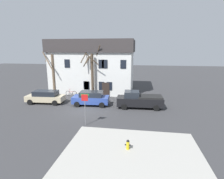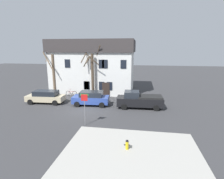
{
  "view_description": "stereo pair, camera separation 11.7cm",
  "coord_description": "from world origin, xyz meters",
  "px_view_note": "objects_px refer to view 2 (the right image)",
  "views": [
    {
      "loc": [
        6.19,
        -18.56,
        6.87
      ],
      "look_at": [
        2.91,
        2.38,
        2.04
      ],
      "focal_mm": 28.52,
      "sensor_mm": 36.0,
      "label": 1
    },
    {
      "loc": [
        6.3,
        -18.54,
        6.87
      ],
      "look_at": [
        2.91,
        2.38,
        2.04
      ],
      "focal_mm": 28.52,
      "sensor_mm": 36.0,
      "label": 2
    }
  ],
  "objects_px": {
    "pickup_truck_black": "(139,100)",
    "fire_hydrant": "(127,144)",
    "building_main": "(94,65)",
    "bicycle_leaning": "(71,93)",
    "car_beige_wagon": "(46,97)",
    "street_sign_pole": "(85,104)",
    "car_blue_wagon": "(91,98)",
    "tree_bare_mid": "(92,72)",
    "tree_bare_near": "(53,73)"
  },
  "relations": [
    {
      "from": "street_sign_pole",
      "to": "bicycle_leaning",
      "type": "height_order",
      "value": "street_sign_pole"
    },
    {
      "from": "car_beige_wagon",
      "to": "bicycle_leaning",
      "type": "bearing_deg",
      "value": 66.22
    },
    {
      "from": "fire_hydrant",
      "to": "bicycle_leaning",
      "type": "relative_size",
      "value": 0.4
    },
    {
      "from": "tree_bare_mid",
      "to": "car_blue_wagon",
      "type": "bearing_deg",
      "value": -77.75
    },
    {
      "from": "tree_bare_near",
      "to": "pickup_truck_black",
      "type": "bearing_deg",
      "value": -18.86
    },
    {
      "from": "building_main",
      "to": "car_beige_wagon",
      "type": "bearing_deg",
      "value": -117.47
    },
    {
      "from": "pickup_truck_black",
      "to": "fire_hydrant",
      "type": "xyz_separation_m",
      "value": [
        -0.7,
        -9.49,
        -0.49
      ]
    },
    {
      "from": "pickup_truck_black",
      "to": "fire_hydrant",
      "type": "height_order",
      "value": "pickup_truck_black"
    },
    {
      "from": "pickup_truck_black",
      "to": "bicycle_leaning",
      "type": "height_order",
      "value": "pickup_truck_black"
    },
    {
      "from": "tree_bare_mid",
      "to": "street_sign_pole",
      "type": "xyz_separation_m",
      "value": [
        1.96,
        -9.8,
        -1.61
      ]
    },
    {
      "from": "building_main",
      "to": "bicycle_leaning",
      "type": "bearing_deg",
      "value": -120.85
    },
    {
      "from": "building_main",
      "to": "fire_hydrant",
      "type": "xyz_separation_m",
      "value": [
        6.94,
        -17.89,
        -3.74
      ]
    },
    {
      "from": "building_main",
      "to": "fire_hydrant",
      "type": "height_order",
      "value": "building_main"
    },
    {
      "from": "car_blue_wagon",
      "to": "tree_bare_mid",
      "type": "bearing_deg",
      "value": 102.25
    },
    {
      "from": "building_main",
      "to": "pickup_truck_black",
      "type": "relative_size",
      "value": 2.42
    },
    {
      "from": "pickup_truck_black",
      "to": "street_sign_pole",
      "type": "xyz_separation_m",
      "value": [
        -4.85,
        -5.85,
        1.11
      ]
    },
    {
      "from": "building_main",
      "to": "car_beige_wagon",
      "type": "relative_size",
      "value": 2.71
    },
    {
      "from": "car_beige_wagon",
      "to": "car_blue_wagon",
      "type": "xyz_separation_m",
      "value": [
        6.04,
        0.06,
        0.05
      ]
    },
    {
      "from": "tree_bare_near",
      "to": "pickup_truck_black",
      "type": "distance_m",
      "value": 14.0
    },
    {
      "from": "fire_hydrant",
      "to": "street_sign_pole",
      "type": "height_order",
      "value": "street_sign_pole"
    },
    {
      "from": "tree_bare_near",
      "to": "fire_hydrant",
      "type": "height_order",
      "value": "tree_bare_near"
    },
    {
      "from": "tree_bare_mid",
      "to": "pickup_truck_black",
      "type": "height_order",
      "value": "tree_bare_mid"
    },
    {
      "from": "building_main",
      "to": "bicycle_leaning",
      "type": "relative_size",
      "value": 7.56
    },
    {
      "from": "tree_bare_near",
      "to": "tree_bare_mid",
      "type": "xyz_separation_m",
      "value": [
        6.24,
        -0.51,
        0.28
      ]
    },
    {
      "from": "building_main",
      "to": "tree_bare_near",
      "type": "xyz_separation_m",
      "value": [
        -5.41,
        -3.94,
        -0.82
      ]
    },
    {
      "from": "building_main",
      "to": "pickup_truck_black",
      "type": "height_order",
      "value": "building_main"
    },
    {
      "from": "building_main",
      "to": "car_blue_wagon",
      "type": "height_order",
      "value": "building_main"
    },
    {
      "from": "tree_bare_near",
      "to": "street_sign_pole",
      "type": "distance_m",
      "value": 13.23
    },
    {
      "from": "fire_hydrant",
      "to": "tree_bare_near",
      "type": "bearing_deg",
      "value": 131.52
    },
    {
      "from": "car_beige_wagon",
      "to": "fire_hydrant",
      "type": "distance_m",
      "value": 14.77
    },
    {
      "from": "car_blue_wagon",
      "to": "pickup_truck_black",
      "type": "relative_size",
      "value": 0.84
    },
    {
      "from": "tree_bare_near",
      "to": "car_blue_wagon",
      "type": "bearing_deg",
      "value": -31.78
    },
    {
      "from": "car_beige_wagon",
      "to": "pickup_truck_black",
      "type": "xyz_separation_m",
      "value": [
        12.01,
        -0.01,
        0.1
      ]
    },
    {
      "from": "car_beige_wagon",
      "to": "street_sign_pole",
      "type": "xyz_separation_m",
      "value": [
        7.15,
        -5.85,
        1.21
      ]
    },
    {
      "from": "pickup_truck_black",
      "to": "fire_hydrant",
      "type": "relative_size",
      "value": 7.83
    },
    {
      "from": "bicycle_leaning",
      "to": "building_main",
      "type": "bearing_deg",
      "value": 59.15
    },
    {
      "from": "tree_bare_mid",
      "to": "car_blue_wagon",
      "type": "relative_size",
      "value": 1.62
    },
    {
      "from": "bicycle_leaning",
      "to": "tree_bare_near",
      "type": "bearing_deg",
      "value": 174.06
    },
    {
      "from": "fire_hydrant",
      "to": "street_sign_pole",
      "type": "xyz_separation_m",
      "value": [
        -4.15,
        3.64,
        1.6
      ]
    },
    {
      "from": "street_sign_pole",
      "to": "bicycle_leaning",
      "type": "xyz_separation_m",
      "value": [
        -5.33,
        10.01,
        -1.71
      ]
    },
    {
      "from": "bicycle_leaning",
      "to": "fire_hydrant",
      "type": "bearing_deg",
      "value": -55.23
    },
    {
      "from": "building_main",
      "to": "bicycle_leaning",
      "type": "distance_m",
      "value": 6.26
    },
    {
      "from": "fire_hydrant",
      "to": "pickup_truck_black",
      "type": "bearing_deg",
      "value": 85.77
    },
    {
      "from": "tree_bare_mid",
      "to": "bicycle_leaning",
      "type": "relative_size",
      "value": 4.24
    },
    {
      "from": "fire_hydrant",
      "to": "tree_bare_mid",
      "type": "bearing_deg",
      "value": 114.43
    },
    {
      "from": "fire_hydrant",
      "to": "bicycle_leaning",
      "type": "height_order",
      "value": "bicycle_leaning"
    },
    {
      "from": "car_beige_wagon",
      "to": "tree_bare_near",
      "type": "bearing_deg",
      "value": 103.18
    },
    {
      "from": "tree_bare_mid",
      "to": "car_blue_wagon",
      "type": "height_order",
      "value": "tree_bare_mid"
    },
    {
      "from": "pickup_truck_black",
      "to": "car_blue_wagon",
      "type": "bearing_deg",
      "value": 179.34
    },
    {
      "from": "tree_bare_mid",
      "to": "fire_hydrant",
      "type": "bearing_deg",
      "value": -65.57
    }
  ]
}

